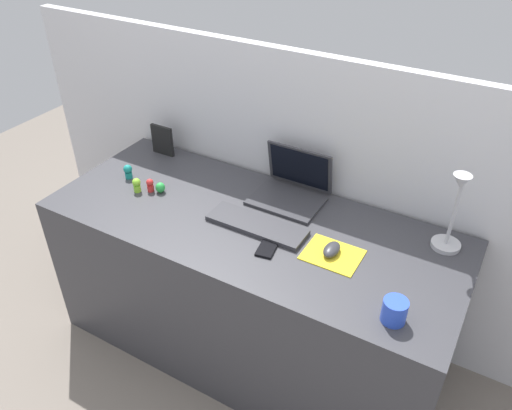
{
  "coord_description": "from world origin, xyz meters",
  "views": [
    {
      "loc": [
        0.85,
        -1.43,
        1.97
      ],
      "look_at": [
        0.02,
        0.0,
        0.83
      ],
      "focal_mm": 35.71,
      "sensor_mm": 36.0,
      "label": 1
    }
  ],
  "objects_px": {
    "laptop": "(292,186)",
    "keyboard": "(257,225)",
    "toy_figurine_green": "(160,188)",
    "picture_frame": "(162,140)",
    "toy_figurine_teal": "(128,171)",
    "cell_phone": "(268,247)",
    "toy_figurine_lime": "(137,185)",
    "mouse": "(332,249)",
    "coffee_mug": "(394,311)",
    "desk_lamp": "(453,214)",
    "toy_figurine_red": "(150,185)"
  },
  "relations": [
    {
      "from": "laptop",
      "to": "keyboard",
      "type": "xyz_separation_m",
      "value": [
        -0.02,
        -0.27,
        -0.04
      ]
    },
    {
      "from": "toy_figurine_green",
      "to": "keyboard",
      "type": "bearing_deg",
      "value": -1.15
    },
    {
      "from": "picture_frame",
      "to": "toy_figurine_teal",
      "type": "height_order",
      "value": "picture_frame"
    },
    {
      "from": "laptop",
      "to": "toy_figurine_teal",
      "type": "relative_size",
      "value": 4.47
    },
    {
      "from": "laptop",
      "to": "cell_phone",
      "type": "xyz_separation_m",
      "value": [
        0.08,
        -0.36,
        -0.05
      ]
    },
    {
      "from": "toy_figurine_green",
      "to": "toy_figurine_lime",
      "type": "bearing_deg",
      "value": -152.81
    },
    {
      "from": "mouse",
      "to": "picture_frame",
      "type": "distance_m",
      "value": 1.07
    },
    {
      "from": "mouse",
      "to": "picture_frame",
      "type": "bearing_deg",
      "value": 163.93
    },
    {
      "from": "cell_phone",
      "to": "coffee_mug",
      "type": "distance_m",
      "value": 0.54
    },
    {
      "from": "desk_lamp",
      "to": "cell_phone",
      "type": "bearing_deg",
      "value": -151.33
    },
    {
      "from": "coffee_mug",
      "to": "picture_frame",
      "type": "bearing_deg",
      "value": 159.31
    },
    {
      "from": "toy_figurine_teal",
      "to": "mouse",
      "type": "bearing_deg",
      "value": -1.93
    },
    {
      "from": "desk_lamp",
      "to": "coffee_mug",
      "type": "relative_size",
      "value": 4.22
    },
    {
      "from": "cell_phone",
      "to": "toy_figurine_red",
      "type": "bearing_deg",
      "value": 162.56
    },
    {
      "from": "laptop",
      "to": "toy_figurine_teal",
      "type": "height_order",
      "value": "laptop"
    },
    {
      "from": "desk_lamp",
      "to": "toy_figurine_red",
      "type": "xyz_separation_m",
      "value": [
        -1.22,
        -0.23,
        -0.13
      ]
    },
    {
      "from": "coffee_mug",
      "to": "toy_figurine_lime",
      "type": "height_order",
      "value": "coffee_mug"
    },
    {
      "from": "coffee_mug",
      "to": "toy_figurine_teal",
      "type": "bearing_deg",
      "value": 169.72
    },
    {
      "from": "mouse",
      "to": "toy_figurine_red",
      "type": "distance_m",
      "value": 0.86
    },
    {
      "from": "coffee_mug",
      "to": "toy_figurine_teal",
      "type": "distance_m",
      "value": 1.34
    },
    {
      "from": "laptop",
      "to": "mouse",
      "type": "height_order",
      "value": "laptop"
    },
    {
      "from": "desk_lamp",
      "to": "toy_figurine_red",
      "type": "bearing_deg",
      "value": -169.19
    },
    {
      "from": "mouse",
      "to": "toy_figurine_green",
      "type": "xyz_separation_m",
      "value": [
        -0.82,
        0.01,
        0.0
      ]
    },
    {
      "from": "cell_phone",
      "to": "desk_lamp",
      "type": "distance_m",
      "value": 0.68
    },
    {
      "from": "cell_phone",
      "to": "picture_frame",
      "type": "distance_m",
      "value": 0.89
    },
    {
      "from": "laptop",
      "to": "coffee_mug",
      "type": "height_order",
      "value": "laptop"
    },
    {
      "from": "cell_phone",
      "to": "toy_figurine_lime",
      "type": "bearing_deg",
      "value": 165.72
    },
    {
      "from": "laptop",
      "to": "toy_figurine_red",
      "type": "height_order",
      "value": "laptop"
    },
    {
      "from": "laptop",
      "to": "toy_figurine_lime",
      "type": "relative_size",
      "value": 4.57
    },
    {
      "from": "cell_phone",
      "to": "desk_lamp",
      "type": "bearing_deg",
      "value": 18.77
    },
    {
      "from": "picture_frame",
      "to": "toy_figurine_green",
      "type": "distance_m",
      "value": 0.35
    },
    {
      "from": "laptop",
      "to": "toy_figurine_red",
      "type": "distance_m",
      "value": 0.62
    },
    {
      "from": "cell_phone",
      "to": "toy_figurine_teal",
      "type": "relative_size",
      "value": 1.91
    },
    {
      "from": "toy_figurine_teal",
      "to": "toy_figurine_red",
      "type": "distance_m",
      "value": 0.16
    },
    {
      "from": "toy_figurine_red",
      "to": "cell_phone",
      "type": "bearing_deg",
      "value": -7.54
    },
    {
      "from": "laptop",
      "to": "toy_figurine_teal",
      "type": "distance_m",
      "value": 0.76
    },
    {
      "from": "keyboard",
      "to": "toy_figurine_teal",
      "type": "distance_m",
      "value": 0.7
    },
    {
      "from": "laptop",
      "to": "picture_frame",
      "type": "distance_m",
      "value": 0.72
    },
    {
      "from": "desk_lamp",
      "to": "laptop",
      "type": "bearing_deg",
      "value": 176.55
    },
    {
      "from": "mouse",
      "to": "desk_lamp",
      "type": "relative_size",
      "value": 0.27
    },
    {
      "from": "mouse",
      "to": "cell_phone",
      "type": "xyz_separation_m",
      "value": [
        -0.22,
        -0.09,
        -0.02
      ]
    },
    {
      "from": "keyboard",
      "to": "desk_lamp",
      "type": "relative_size",
      "value": 1.17
    },
    {
      "from": "desk_lamp",
      "to": "toy_figurine_lime",
      "type": "bearing_deg",
      "value": -168.21
    },
    {
      "from": "picture_frame",
      "to": "coffee_mug",
      "type": "relative_size",
      "value": 1.81
    },
    {
      "from": "picture_frame",
      "to": "toy_figurine_lime",
      "type": "relative_size",
      "value": 2.29
    },
    {
      "from": "cell_phone",
      "to": "coffee_mug",
      "type": "relative_size",
      "value": 1.54
    },
    {
      "from": "mouse",
      "to": "picture_frame",
      "type": "xyz_separation_m",
      "value": [
        -1.02,
        0.3,
        0.05
      ]
    },
    {
      "from": "laptop",
      "to": "coffee_mug",
      "type": "bearing_deg",
      "value": -38.39
    },
    {
      "from": "toy_figurine_lime",
      "to": "toy_figurine_teal",
      "type": "relative_size",
      "value": 0.98
    },
    {
      "from": "toy_figurine_red",
      "to": "laptop",
      "type": "bearing_deg",
      "value": 25.99
    }
  ]
}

